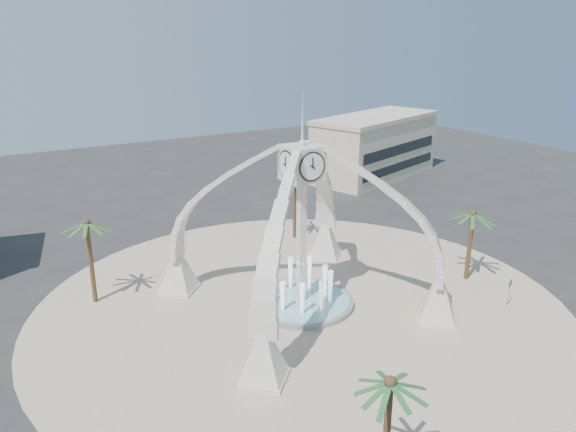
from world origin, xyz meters
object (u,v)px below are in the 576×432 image
palm_west (86,224)px  fountain (301,301)px  clock_tower (302,224)px  palm_north (295,185)px  palm_east (473,214)px  palm_south (390,384)px  street_sign (510,287)px

palm_west → fountain: bearing=-32.6°
fountain → clock_tower: bearing=-90.0°
palm_north → palm_east: bearing=-65.4°
clock_tower → palm_south: (-6.16, -16.91, -1.12)m
palm_west → palm_north: (20.44, 4.00, -0.83)m
street_sign → clock_tower: bearing=127.0°
clock_tower → palm_east: bearing=-12.7°
clock_tower → street_sign: 16.46m
palm_south → palm_north: bearing=65.7°
clock_tower → palm_west: (-13.31, 8.52, -0.14)m
fountain → palm_west: bearing=147.4°
palm_west → palm_south: 26.44m
fountain → palm_west: (-13.31, 8.52, 6.06)m
palm_east → palm_south: (-20.51, -13.67, -0.37)m
palm_north → street_sign: 22.01m
clock_tower → palm_south: 18.03m
palm_south → clock_tower: bearing=70.0°
clock_tower → palm_east: 14.74m
clock_tower → palm_south: size_ratio=2.92×
fountain → palm_north: (7.13, 12.52, 5.23)m
palm_east → palm_south: 24.65m
fountain → palm_west: size_ratio=1.12×
clock_tower → street_sign: size_ratio=8.15×
clock_tower → palm_south: clock_tower is taller
clock_tower → palm_west: bearing=147.4°
palm_east → palm_south: size_ratio=1.07×
palm_south → palm_east: bearing=33.7°
palm_west → palm_north: size_ratio=1.14×
clock_tower → palm_west: 15.80m
clock_tower → palm_north: clock_tower is taller
palm_south → street_sign: (19.55, 8.70, -3.79)m
palm_west → palm_north: 20.85m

